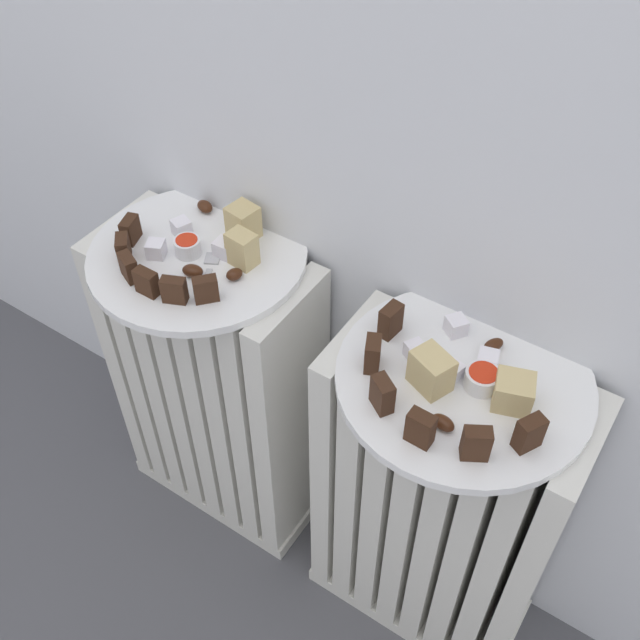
% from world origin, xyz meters
% --- Properties ---
extents(radiator_left, '(0.34, 0.16, 0.57)m').
position_xyz_m(radiator_left, '(-0.20, 0.28, 0.28)').
color(radiator_left, silver).
rests_on(radiator_left, ground_plane).
extents(radiator_right, '(0.34, 0.16, 0.57)m').
position_xyz_m(radiator_right, '(0.20, 0.28, 0.28)').
color(radiator_right, silver).
rests_on(radiator_right, ground_plane).
extents(plate_left, '(0.30, 0.30, 0.01)m').
position_xyz_m(plate_left, '(-0.20, 0.28, 0.58)').
color(plate_left, white).
rests_on(plate_left, radiator_left).
extents(plate_right, '(0.30, 0.30, 0.01)m').
position_xyz_m(plate_right, '(0.20, 0.28, 0.58)').
color(plate_right, white).
rests_on(plate_right, radiator_right).
extents(dark_cake_slice_left_0, '(0.02, 0.03, 0.04)m').
position_xyz_m(dark_cake_slice_left_0, '(-0.29, 0.25, 0.60)').
color(dark_cake_slice_left_0, '#382114').
rests_on(dark_cake_slice_left_0, plate_left).
extents(dark_cake_slice_left_1, '(0.03, 0.03, 0.04)m').
position_xyz_m(dark_cake_slice_left_1, '(-0.27, 0.22, 0.60)').
color(dark_cake_slice_left_1, '#382114').
rests_on(dark_cake_slice_left_1, plate_left).
extents(dark_cake_slice_left_2, '(0.04, 0.03, 0.04)m').
position_xyz_m(dark_cake_slice_left_2, '(-0.24, 0.19, 0.60)').
color(dark_cake_slice_left_2, '#382114').
rests_on(dark_cake_slice_left_2, plate_left).
extents(dark_cake_slice_left_3, '(0.03, 0.02, 0.04)m').
position_xyz_m(dark_cake_slice_left_3, '(-0.20, 0.18, 0.60)').
color(dark_cake_slice_left_3, '#382114').
rests_on(dark_cake_slice_left_3, plate_left).
extents(dark_cake_slice_left_4, '(0.04, 0.03, 0.04)m').
position_xyz_m(dark_cake_slice_left_4, '(-0.16, 0.19, 0.60)').
color(dark_cake_slice_left_4, '#382114').
rests_on(dark_cake_slice_left_4, plate_left).
extents(dark_cake_slice_left_5, '(0.03, 0.03, 0.04)m').
position_xyz_m(dark_cake_slice_left_5, '(-0.13, 0.21, 0.60)').
color(dark_cake_slice_left_5, '#382114').
rests_on(dark_cake_slice_left_5, plate_left).
extents(marble_cake_slice_left_0, '(0.04, 0.04, 0.05)m').
position_xyz_m(marble_cake_slice_left_0, '(-0.17, 0.34, 0.61)').
color(marble_cake_slice_left_0, tan).
rests_on(marble_cake_slice_left_0, plate_left).
extents(marble_cake_slice_left_1, '(0.04, 0.03, 0.05)m').
position_xyz_m(marble_cake_slice_left_1, '(-0.13, 0.30, 0.61)').
color(marble_cake_slice_left_1, tan).
rests_on(marble_cake_slice_left_1, plate_left).
extents(turkish_delight_left_0, '(0.03, 0.03, 0.02)m').
position_xyz_m(turkish_delight_left_0, '(-0.24, 0.24, 0.60)').
color(turkish_delight_left_0, white).
rests_on(turkish_delight_left_0, plate_left).
extents(turkish_delight_left_1, '(0.03, 0.03, 0.02)m').
position_xyz_m(turkish_delight_left_1, '(-0.24, 0.30, 0.60)').
color(turkish_delight_left_1, white).
rests_on(turkish_delight_left_1, plate_left).
extents(turkish_delight_left_2, '(0.03, 0.03, 0.02)m').
position_xyz_m(turkish_delight_left_2, '(-0.17, 0.30, 0.60)').
color(turkish_delight_left_2, white).
rests_on(turkish_delight_left_2, plate_left).
extents(medjool_date_left_0, '(0.03, 0.03, 0.02)m').
position_xyz_m(medjool_date_left_0, '(-0.17, 0.24, 0.59)').
color(medjool_date_left_0, '#3D1E0F').
rests_on(medjool_date_left_0, plate_left).
extents(medjool_date_left_1, '(0.02, 0.03, 0.01)m').
position_xyz_m(medjool_date_left_1, '(-0.13, 0.27, 0.59)').
color(medjool_date_left_1, '#3D1E0F').
rests_on(medjool_date_left_1, plate_left).
extents(medjool_date_left_2, '(0.03, 0.03, 0.02)m').
position_xyz_m(medjool_date_left_2, '(-0.25, 0.36, 0.59)').
color(medjool_date_left_2, '#3D1E0F').
rests_on(medjool_date_left_2, plate_left).
extents(jam_bowl_left, '(0.04, 0.04, 0.02)m').
position_xyz_m(jam_bowl_left, '(-0.21, 0.27, 0.60)').
color(jam_bowl_left, white).
rests_on(jam_bowl_left, plate_left).
extents(dark_cake_slice_right_0, '(0.02, 0.03, 0.04)m').
position_xyz_m(dark_cake_slice_right_0, '(0.09, 0.29, 0.61)').
color(dark_cake_slice_right_0, '#382114').
rests_on(dark_cake_slice_right_0, plate_right).
extents(dark_cake_slice_right_1, '(0.03, 0.03, 0.04)m').
position_xyz_m(dark_cake_slice_right_1, '(0.10, 0.23, 0.61)').
color(dark_cake_slice_right_1, '#382114').
rests_on(dark_cake_slice_right_1, plate_right).
extents(dark_cake_slice_right_2, '(0.03, 0.03, 0.04)m').
position_xyz_m(dark_cake_slice_right_2, '(0.14, 0.19, 0.61)').
color(dark_cake_slice_right_2, '#382114').
rests_on(dark_cake_slice_right_2, plate_right).
extents(dark_cake_slice_right_3, '(0.03, 0.02, 0.04)m').
position_xyz_m(dark_cake_slice_right_3, '(0.20, 0.17, 0.61)').
color(dark_cake_slice_right_3, '#382114').
rests_on(dark_cake_slice_right_3, plate_right).
extents(dark_cake_slice_right_4, '(0.03, 0.03, 0.04)m').
position_xyz_m(dark_cake_slice_right_4, '(0.26, 0.19, 0.61)').
color(dark_cake_slice_right_4, '#382114').
rests_on(dark_cake_slice_right_4, plate_right).
extents(dark_cake_slice_right_5, '(0.03, 0.03, 0.04)m').
position_xyz_m(dark_cake_slice_right_5, '(0.30, 0.23, 0.61)').
color(dark_cake_slice_right_5, '#382114').
rests_on(dark_cake_slice_right_5, plate_right).
extents(marble_cake_slice_right_0, '(0.05, 0.05, 0.04)m').
position_xyz_m(marble_cake_slice_right_0, '(0.26, 0.27, 0.60)').
color(marble_cake_slice_right_0, tan).
rests_on(marble_cake_slice_right_0, plate_right).
extents(marble_cake_slice_right_1, '(0.05, 0.05, 0.05)m').
position_xyz_m(marble_cake_slice_right_1, '(0.17, 0.25, 0.61)').
color(marble_cake_slice_right_1, tan).
rests_on(marble_cake_slice_right_1, plate_right).
extents(turkish_delight_right_0, '(0.02, 0.02, 0.02)m').
position_xyz_m(turkish_delight_right_0, '(0.19, 0.27, 0.59)').
color(turkish_delight_right_0, white).
rests_on(turkish_delight_right_0, plate_right).
extents(turkish_delight_right_1, '(0.03, 0.03, 0.02)m').
position_xyz_m(turkish_delight_right_1, '(0.14, 0.27, 0.59)').
color(turkish_delight_right_1, white).
rests_on(turkish_delight_right_1, plate_right).
extents(turkish_delight_right_2, '(0.03, 0.03, 0.02)m').
position_xyz_m(turkish_delight_right_2, '(0.22, 0.31, 0.60)').
color(turkish_delight_right_2, white).
rests_on(turkish_delight_right_2, plate_right).
extents(turkish_delight_right_3, '(0.03, 0.03, 0.02)m').
position_xyz_m(turkish_delight_right_3, '(0.16, 0.34, 0.60)').
color(turkish_delight_right_3, white).
rests_on(turkish_delight_right_3, plate_right).
extents(medjool_date_right_0, '(0.03, 0.02, 0.02)m').
position_xyz_m(medjool_date_right_0, '(0.21, 0.20, 0.59)').
color(medjool_date_right_0, '#3D1E0F').
rests_on(medjool_date_right_0, plate_right).
extents(medjool_date_right_1, '(0.03, 0.03, 0.01)m').
position_xyz_m(medjool_date_right_1, '(0.21, 0.34, 0.59)').
color(medjool_date_right_1, '#3D1E0F').
rests_on(medjool_date_right_1, plate_right).
extents(jam_bowl_right, '(0.04, 0.04, 0.02)m').
position_xyz_m(jam_bowl_right, '(0.22, 0.28, 0.60)').
color(jam_bowl_right, white).
rests_on(jam_bowl_right, plate_right).
extents(fork, '(0.06, 0.09, 0.00)m').
position_xyz_m(fork, '(-0.16, 0.26, 0.59)').
color(fork, '#B7B7BC').
rests_on(fork, plate_left).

